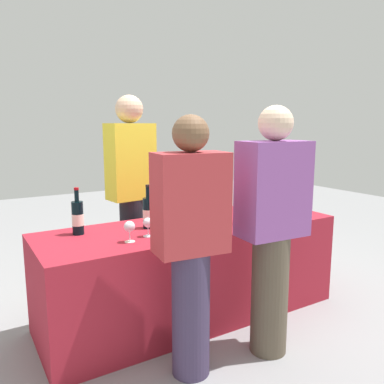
# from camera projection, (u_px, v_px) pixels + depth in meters

# --- Properties ---
(ground_plane) EXTENTS (12.00, 12.00, 0.00)m
(ground_plane) POSITION_uv_depth(u_px,v_px,m) (192.00, 314.00, 3.09)
(ground_plane) COLOR gray
(tasting_table) EXTENTS (2.29, 0.77, 0.73)m
(tasting_table) POSITION_uv_depth(u_px,v_px,m) (192.00, 270.00, 3.03)
(tasting_table) COLOR maroon
(tasting_table) RESTS_ON ground_plane
(wine_bottle_0) EXTENTS (0.08, 0.08, 0.33)m
(wine_bottle_0) POSITION_uv_depth(u_px,v_px,m) (78.00, 217.00, 2.68)
(wine_bottle_0) COLOR black
(wine_bottle_0) RESTS_ON tasting_table
(wine_bottle_1) EXTENTS (0.08, 0.08, 0.32)m
(wine_bottle_1) POSITION_uv_depth(u_px,v_px,m) (148.00, 212.00, 2.84)
(wine_bottle_1) COLOR black
(wine_bottle_1) RESTS_ON tasting_table
(wine_bottle_2) EXTENTS (0.07, 0.07, 0.33)m
(wine_bottle_2) POSITION_uv_depth(u_px,v_px,m) (192.00, 205.00, 3.08)
(wine_bottle_2) COLOR black
(wine_bottle_2) RESTS_ON tasting_table
(wine_bottle_3) EXTENTS (0.07, 0.07, 0.31)m
(wine_bottle_3) POSITION_uv_depth(u_px,v_px,m) (261.00, 197.00, 3.49)
(wine_bottle_3) COLOR black
(wine_bottle_3) RESTS_ON tasting_table
(wine_glass_0) EXTENTS (0.07, 0.07, 0.14)m
(wine_glass_0) POSITION_uv_depth(u_px,v_px,m) (130.00, 227.00, 2.50)
(wine_glass_0) COLOR silver
(wine_glass_0) RESTS_ON tasting_table
(wine_glass_1) EXTENTS (0.07, 0.07, 0.13)m
(wine_glass_1) POSITION_uv_depth(u_px,v_px,m) (148.00, 223.00, 2.63)
(wine_glass_1) COLOR silver
(wine_glass_1) RESTS_ON tasting_table
(wine_glass_2) EXTENTS (0.08, 0.08, 0.14)m
(wine_glass_2) POSITION_uv_depth(u_px,v_px,m) (166.00, 220.00, 2.72)
(wine_glass_2) COLOR silver
(wine_glass_2) RESTS_ON tasting_table
(wine_glass_3) EXTENTS (0.08, 0.08, 0.15)m
(wine_glass_3) POSITION_uv_depth(u_px,v_px,m) (242.00, 210.00, 2.97)
(wine_glass_3) COLOR silver
(wine_glass_3) RESTS_ON tasting_table
(wine_glass_4) EXTENTS (0.07, 0.07, 0.13)m
(wine_glass_4) POSITION_uv_depth(u_px,v_px,m) (247.00, 208.00, 3.13)
(wine_glass_4) COLOR silver
(wine_glass_4) RESTS_ON tasting_table
(wine_glass_5) EXTENTS (0.07, 0.07, 0.15)m
(wine_glass_5) POSITION_uv_depth(u_px,v_px,m) (275.00, 202.00, 3.30)
(wine_glass_5) COLOR silver
(wine_glass_5) RESTS_ON tasting_table
(server_pouring) EXTENTS (0.41, 0.26, 1.72)m
(server_pouring) POSITION_uv_depth(u_px,v_px,m) (131.00, 188.00, 3.33)
(server_pouring) COLOR black
(server_pouring) RESTS_ON ground_plane
(guest_0) EXTENTS (0.43, 0.27, 1.54)m
(guest_0) POSITION_uv_depth(u_px,v_px,m) (191.00, 241.00, 2.23)
(guest_0) COLOR #3F3351
(guest_0) RESTS_ON ground_plane
(guest_1) EXTENTS (0.45, 0.27, 1.60)m
(guest_1) POSITION_uv_depth(u_px,v_px,m) (272.00, 226.00, 2.45)
(guest_1) COLOR brown
(guest_1) RESTS_ON ground_plane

